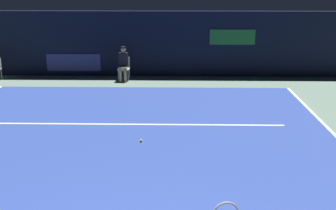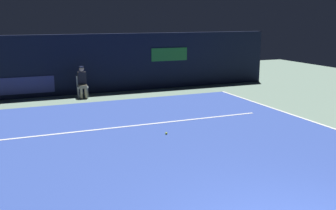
# 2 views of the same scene
# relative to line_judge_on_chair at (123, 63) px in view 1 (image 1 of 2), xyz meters

# --- Properties ---
(ground_plane) EXTENTS (33.25, 33.25, 0.00)m
(ground_plane) POSITION_rel_line_judge_on_chair_xyz_m (0.85, -7.20, -0.69)
(ground_plane) COLOR slate
(court_surface) EXTENTS (10.62, 12.27, 0.01)m
(court_surface) POSITION_rel_line_judge_on_chair_xyz_m (0.85, -7.20, -0.68)
(court_surface) COLOR #2D479E
(court_surface) RESTS_ON ground
(line_service) EXTENTS (8.29, 0.10, 0.01)m
(line_service) POSITION_rel_line_judge_on_chair_xyz_m (0.85, -5.06, -0.67)
(line_service) COLOR white
(line_service) RESTS_ON court_surface
(back_wall) EXTENTS (17.08, 0.33, 2.60)m
(back_wall) POSITION_rel_line_judge_on_chair_xyz_m (0.85, 0.94, 0.61)
(back_wall) COLOR black
(back_wall) RESTS_ON ground
(line_judge_on_chair) EXTENTS (0.45, 0.54, 1.32)m
(line_judge_on_chair) POSITION_rel_line_judge_on_chair_xyz_m (0.00, 0.00, 0.00)
(line_judge_on_chair) COLOR white
(line_judge_on_chair) RESTS_ON ground
(tennis_ball) EXTENTS (0.07, 0.07, 0.07)m
(tennis_ball) POSITION_rel_line_judge_on_chair_xyz_m (1.19, -6.31, -0.64)
(tennis_ball) COLOR #CCE033
(tennis_ball) RESTS_ON court_surface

